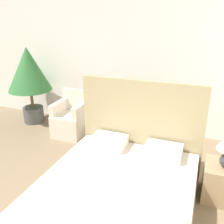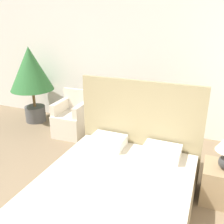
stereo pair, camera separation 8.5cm
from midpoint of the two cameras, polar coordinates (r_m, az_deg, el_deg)
wall_back at (r=5.00m, az=3.91°, el=12.43°), size 10.00×0.06×2.90m
bed at (r=3.09m, az=1.83°, el=-17.17°), size 1.75×1.99×1.39m
armchair_near_window_left at (r=4.94m, az=-8.69°, el=-1.86°), size 0.59×0.64×0.86m
armchair_near_window_right at (r=4.58m, az=0.48°, el=-3.44°), size 0.59×0.64×0.86m
potted_palm at (r=5.54m, az=-17.65°, el=8.59°), size 0.91×0.91×1.63m
nightstand at (r=3.52m, az=24.27°, el=-14.68°), size 0.46×0.47×0.47m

